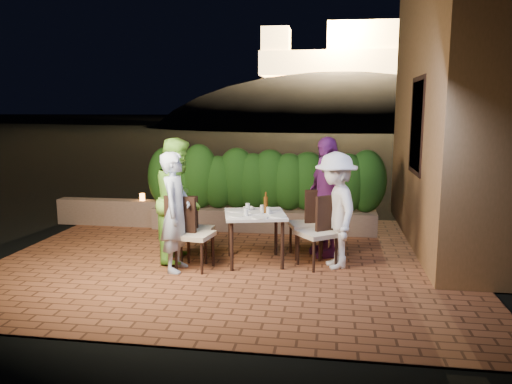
% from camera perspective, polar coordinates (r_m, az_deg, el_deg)
% --- Properties ---
extents(ground, '(400.00, 400.00, 0.00)m').
position_cam_1_polar(ground, '(7.34, -3.29, -8.68)').
color(ground, black).
rests_on(ground, ground).
extents(terrace_floor, '(7.00, 6.00, 0.15)m').
position_cam_1_polar(terrace_floor, '(7.82, -2.52, -7.94)').
color(terrace_floor, brown).
rests_on(terrace_floor, ground).
extents(building_wall, '(1.60, 5.00, 5.00)m').
position_cam_1_polar(building_wall, '(9.08, 22.68, 10.24)').
color(building_wall, '#9F6E3E').
rests_on(building_wall, ground).
extents(window_pane, '(0.08, 1.00, 1.40)m').
position_cam_1_polar(window_pane, '(8.43, 18.09, 7.21)').
color(window_pane, black).
rests_on(window_pane, building_wall).
extents(window_frame, '(0.06, 1.15, 1.55)m').
position_cam_1_polar(window_frame, '(8.43, 18.02, 7.21)').
color(window_frame, black).
rests_on(window_frame, building_wall).
extents(planter, '(4.20, 0.55, 0.40)m').
position_cam_1_polar(planter, '(9.44, 0.79, -3.17)').
color(planter, brown).
rests_on(planter, ground).
extents(hedge, '(4.00, 0.70, 1.10)m').
position_cam_1_polar(hedge, '(9.30, 0.80, 1.34)').
color(hedge, '#184011').
rests_on(hedge, planter).
extents(parapet, '(2.20, 0.30, 0.50)m').
position_cam_1_polar(parapet, '(10.27, -16.05, -2.22)').
color(parapet, brown).
rests_on(parapet, ground).
extents(hill, '(52.00, 40.00, 22.00)m').
position_cam_1_polar(hill, '(67.12, 9.15, 3.98)').
color(hill, black).
rests_on(hill, ground).
extents(fortress, '(26.00, 8.00, 8.00)m').
position_cam_1_polar(fortress, '(67.33, 9.48, 16.35)').
color(fortress, '#FFCC7A').
rests_on(fortress, hill).
extents(dining_table, '(1.05, 1.05, 0.75)m').
position_cam_1_polar(dining_table, '(7.43, -0.12, -5.27)').
color(dining_table, white).
rests_on(dining_table, ground).
extents(plate_nw, '(0.21, 0.21, 0.01)m').
position_cam_1_polar(plate_nw, '(7.14, -2.21, -2.74)').
color(plate_nw, white).
rests_on(plate_nw, dining_table).
extents(plate_sw, '(0.24, 0.24, 0.01)m').
position_cam_1_polar(plate_sw, '(7.51, -2.36, -2.12)').
color(plate_sw, white).
rests_on(plate_sw, dining_table).
extents(plate_ne, '(0.24, 0.24, 0.01)m').
position_cam_1_polar(plate_ne, '(7.12, 2.58, -2.76)').
color(plate_ne, white).
rests_on(plate_ne, dining_table).
extents(plate_se, '(0.23, 0.23, 0.01)m').
position_cam_1_polar(plate_se, '(7.55, 1.81, -2.05)').
color(plate_se, white).
rests_on(plate_se, dining_table).
extents(plate_centre, '(0.22, 0.22, 0.01)m').
position_cam_1_polar(plate_centre, '(7.35, 0.04, -2.38)').
color(plate_centre, white).
rests_on(plate_centre, dining_table).
extents(plate_front, '(0.22, 0.22, 0.01)m').
position_cam_1_polar(plate_front, '(7.02, 0.44, -2.93)').
color(plate_front, white).
rests_on(plate_front, dining_table).
extents(glass_nw, '(0.06, 0.06, 0.11)m').
position_cam_1_polar(glass_nw, '(7.16, -1.16, -2.29)').
color(glass_nw, silver).
rests_on(glass_nw, dining_table).
extents(glass_sw, '(0.07, 0.07, 0.11)m').
position_cam_1_polar(glass_sw, '(7.51, -0.96, -1.72)').
color(glass_sw, silver).
rests_on(glass_sw, dining_table).
extents(glass_ne, '(0.06, 0.06, 0.10)m').
position_cam_1_polar(glass_ne, '(7.28, 1.41, -2.13)').
color(glass_ne, silver).
rests_on(glass_ne, dining_table).
extents(glass_se, '(0.06, 0.06, 0.10)m').
position_cam_1_polar(glass_se, '(7.47, 0.69, -1.84)').
color(glass_se, silver).
rests_on(glass_se, dining_table).
extents(beer_bottle, '(0.06, 0.06, 0.31)m').
position_cam_1_polar(beer_bottle, '(7.35, 1.12, -1.18)').
color(beer_bottle, '#512C0D').
rests_on(beer_bottle, dining_table).
extents(bowl, '(0.22, 0.22, 0.04)m').
position_cam_1_polar(bowl, '(7.59, -0.84, -1.88)').
color(bowl, white).
rests_on(bowl, dining_table).
extents(chair_left_front, '(0.56, 0.56, 1.04)m').
position_cam_1_polar(chair_left_front, '(7.16, -7.04, -4.71)').
color(chair_left_front, black).
rests_on(chair_left_front, ground).
extents(chair_left_back, '(0.46, 0.46, 0.98)m').
position_cam_1_polar(chair_left_back, '(7.58, -6.79, -4.13)').
color(chair_left_back, black).
rests_on(chair_left_back, ground).
extents(chair_right_front, '(0.67, 0.67, 1.03)m').
position_cam_1_polar(chair_right_front, '(7.25, 7.02, -4.55)').
color(chair_right_front, black).
rests_on(chair_right_front, ground).
extents(chair_right_back, '(0.61, 0.61, 1.05)m').
position_cam_1_polar(chair_right_back, '(7.74, 5.75, -3.59)').
color(chair_right_back, black).
rests_on(chair_right_back, ground).
extents(diner_blue, '(0.40, 0.62, 1.69)m').
position_cam_1_polar(diner_blue, '(7.07, -9.15, -2.26)').
color(diner_blue, '#ACBFDD').
rests_on(diner_blue, ground).
extents(diner_green, '(0.78, 0.96, 1.85)m').
position_cam_1_polar(diner_green, '(7.55, -8.83, -0.87)').
color(diner_green, '#75C43D').
rests_on(diner_green, ground).
extents(diner_white, '(0.91, 1.21, 1.67)m').
position_cam_1_polar(diner_white, '(7.21, 9.08, -2.09)').
color(diner_white, white).
rests_on(diner_white, ground).
extents(diner_purple, '(0.88, 1.18, 1.86)m').
position_cam_1_polar(diner_purple, '(7.77, 8.05, -0.53)').
color(diner_purple, '#702776').
rests_on(diner_purple, ground).
extents(parapet_lamp, '(0.10, 0.10, 0.14)m').
position_cam_1_polar(parapet_lamp, '(9.97, -12.87, -0.57)').
color(parapet_lamp, orange).
rests_on(parapet_lamp, parapet).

